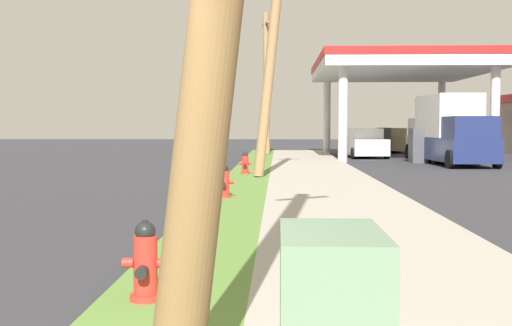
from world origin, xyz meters
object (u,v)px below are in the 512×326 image
car_tan_by_far_pump (391,141)px  utility_pole_background (266,82)px  fire_hydrant_nearest (145,265)px  car_white_by_near_pump (364,144)px  truck_silver_on_apron (442,131)px  truck_navy_at_forecourt (452,131)px  fire_hydrant_third (245,164)px  utility_pole_midground (272,41)px  fire_hydrant_second (224,183)px

car_tan_by_far_pump → utility_pole_background: bearing=-146.6°
fire_hydrant_nearest → car_white_by_near_pump: car_white_by_near_pump is taller
fire_hydrant_nearest → truck_silver_on_apron: (9.14, 25.99, 1.04)m
fire_hydrant_nearest → truck_navy_at_forecourt: size_ratio=0.11×
fire_hydrant_third → car_tan_by_far_pump: 22.40m
utility_pole_background → car_white_by_near_pump: bearing=-18.1°
fire_hydrant_nearest → utility_pole_midground: (1.03, 14.82, 3.95)m
fire_hydrant_nearest → car_tan_by_far_pump: bearing=76.9°
utility_pole_background → car_white_by_near_pump: (5.32, -1.74, -3.49)m
car_white_by_near_pump → car_tan_by_far_pump: size_ratio=1.03×
utility_pole_background → fire_hydrant_second: bearing=-91.3°
fire_hydrant_second → car_tan_by_far_pump: 29.25m
fire_hydrant_nearest → truck_silver_on_apron: 27.57m
truck_silver_on_apron → fire_hydrant_second: bearing=-117.7°
car_tan_by_far_pump → truck_silver_on_apron: size_ratio=0.70×
fire_hydrant_third → truck_silver_on_apron: truck_silver_on_apron is taller
fire_hydrant_third → utility_pole_background: utility_pole_background is taller
car_white_by_near_pump → utility_pole_background: bearing=161.9°
fire_hydrant_nearest → fire_hydrant_third: same height
fire_hydrant_third → utility_pole_midground: size_ratio=0.09×
utility_pole_midground → fire_hydrant_nearest: bearing=-94.0°
fire_hydrant_second → utility_pole_background: size_ratio=0.09×
utility_pole_background → car_white_by_near_pump: utility_pole_background is taller
fire_hydrant_third → truck_navy_at_forecourt: (8.83, 7.46, 1.04)m
fire_hydrant_second → fire_hydrant_nearest: bearing=-90.1°
fire_hydrant_second → truck_navy_at_forecourt: 17.21m
fire_hydrant_third → utility_pole_midground: (0.91, -1.02, 3.95)m
truck_navy_at_forecourt → truck_silver_on_apron: size_ratio=1.01×
fire_hydrant_third → truck_silver_on_apron: bearing=48.4°
fire_hydrant_second → utility_pole_background: bearing=88.7°
fire_hydrant_third → truck_navy_at_forecourt: bearing=40.2°
car_tan_by_far_pump → truck_silver_on_apron: (0.62, -10.62, 0.77)m
utility_pole_midground → truck_silver_on_apron: 14.11m
utility_pole_background → fire_hydrant_third: bearing=-91.6°
fire_hydrant_second → truck_navy_at_forecourt: (8.93, 14.68, 1.04)m
fire_hydrant_third → car_tan_by_far_pump: (8.40, 20.77, 0.28)m
truck_navy_at_forecourt → truck_silver_on_apron: same height
utility_pole_midground → car_tan_by_far_pump: (7.49, 21.79, -3.67)m
fire_hydrant_second → utility_pole_background: utility_pole_background is taller
fire_hydrant_nearest → car_tan_by_far_pump: car_tan_by_far_pump is taller
utility_pole_midground → truck_navy_at_forecourt: 11.96m
truck_silver_on_apron → car_white_by_near_pump: bearing=132.1°
fire_hydrant_nearest → truck_navy_at_forecourt: truck_navy_at_forecourt is taller
utility_pole_background → truck_navy_at_forecourt: (8.40, -8.05, -2.72)m
utility_pole_midground → truck_navy_at_forecourt: utility_pole_midground is taller
fire_hydrant_second → car_white_by_near_pump: size_ratio=0.16×
fire_hydrant_nearest → truck_navy_at_forecourt: 24.98m
fire_hydrant_third → car_tan_by_far_pump: car_tan_by_far_pump is taller
utility_pole_midground → truck_silver_on_apron: (8.11, 11.17, -2.91)m
fire_hydrant_nearest → utility_pole_background: bearing=89.0°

